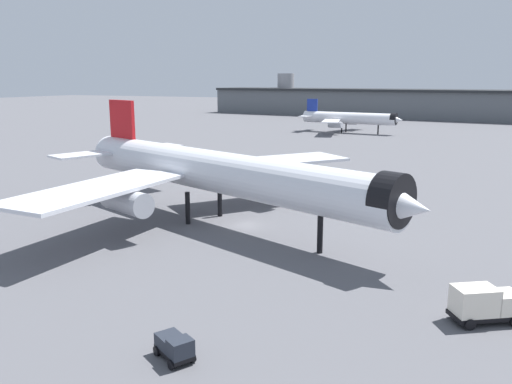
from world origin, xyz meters
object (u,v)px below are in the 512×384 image
at_px(traffic_cone_near_nose, 15,203).
at_px(baggage_tug_wing, 175,347).
at_px(airliner_far_taxiway, 348,118).
at_px(airliner_near_gate, 214,172).
at_px(traffic_cone_wingtip, 125,179).
at_px(service_truck_front, 485,303).

bearing_deg(traffic_cone_near_nose, baggage_tug_wing, -31.12).
xyz_separation_m(airliner_far_taxiway, baggage_tug_wing, (29.33, -160.57, -4.30)).
distance_m(airliner_near_gate, traffic_cone_wingtip, 37.23).
distance_m(airliner_near_gate, airliner_far_taxiway, 128.95).
relative_size(airliner_near_gate, traffic_cone_wingtip, 87.09).
bearing_deg(baggage_tug_wing, traffic_cone_wingtip, 160.91).
bearing_deg(airliner_near_gate, airliner_far_taxiway, 117.04).
distance_m(baggage_tug_wing, traffic_cone_wingtip, 69.26).
distance_m(baggage_tug_wing, traffic_cone_near_nose, 55.82).
bearing_deg(service_truck_front, baggage_tug_wing, -174.73).
bearing_deg(airliner_near_gate, traffic_cone_wingtip, 167.46).
xyz_separation_m(airliner_near_gate, traffic_cone_wingtip, (-30.73, 19.94, -6.65)).
xyz_separation_m(airliner_near_gate, service_truck_front, (33.96, -17.40, -5.39)).
bearing_deg(traffic_cone_near_nose, traffic_cone_wingtip, 83.88).
height_order(airliner_far_taxiway, baggage_tug_wing, airliner_far_taxiway).
relative_size(airliner_near_gate, traffic_cone_near_nose, 84.06).
relative_size(service_truck_front, traffic_cone_wingtip, 8.68).
bearing_deg(baggage_tug_wing, airliner_far_taxiway, 130.46).
distance_m(airliner_far_taxiway, service_truck_front, 153.48).
xyz_separation_m(airliner_far_taxiway, service_truck_front, (48.76, -145.48, -3.68)).
bearing_deg(traffic_cone_wingtip, service_truck_front, -29.99).
bearing_deg(airliner_far_taxiway, service_truck_front, -65.08).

